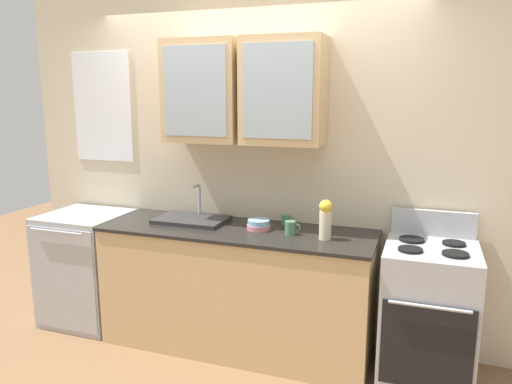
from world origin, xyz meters
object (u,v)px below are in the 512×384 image
(bowl_stack, at_px, (259,225))
(cup_near_sink, at_px, (291,228))
(vase, at_px, (325,219))
(cup_near_bowls, at_px, (286,220))
(sink_faucet, at_px, (192,219))
(dishwasher, at_px, (87,267))
(stove_range, at_px, (428,314))

(bowl_stack, distance_m, cup_near_sink, 0.26)
(bowl_stack, distance_m, vase, 0.52)
(cup_near_bowls, bearing_deg, vase, -36.93)
(sink_faucet, bearing_deg, dishwasher, -174.89)
(bowl_stack, bearing_deg, cup_near_sink, -10.30)
(stove_range, distance_m, vase, 0.91)
(bowl_stack, bearing_deg, vase, -9.01)
(cup_near_sink, bearing_deg, dishwasher, 179.82)
(dishwasher, bearing_deg, cup_near_bowls, 7.65)
(cup_near_bowls, bearing_deg, cup_near_sink, -66.64)
(vase, relative_size, cup_near_bowls, 2.77)
(cup_near_bowls, bearing_deg, bowl_stack, -130.00)
(cup_near_bowls, bearing_deg, dishwasher, -172.35)
(cup_near_bowls, xyz_separation_m, dishwasher, (-1.65, -0.22, -0.50))
(sink_faucet, distance_m, cup_near_bowls, 0.73)
(cup_near_sink, relative_size, dishwasher, 0.12)
(vase, distance_m, cup_near_sink, 0.27)
(stove_range, distance_m, sink_faucet, 1.81)
(cup_near_sink, relative_size, cup_near_bowls, 1.14)
(vase, xyz_separation_m, dishwasher, (-2.00, 0.04, -0.60))
(bowl_stack, xyz_separation_m, vase, (0.50, -0.08, 0.11))
(stove_range, height_order, sink_faucet, sink_faucet)
(stove_range, relative_size, vase, 4.03)
(vase, height_order, cup_near_sink, vase)
(sink_faucet, bearing_deg, vase, -6.62)
(bowl_stack, xyz_separation_m, dishwasher, (-1.50, -0.04, -0.49))
(vase, distance_m, cup_near_bowls, 0.45)
(sink_faucet, height_order, dishwasher, sink_faucet)
(stove_range, xyz_separation_m, dishwasher, (-2.68, -0.00, -0.01))
(stove_range, relative_size, cup_near_sink, 9.77)
(bowl_stack, relative_size, vase, 0.63)
(sink_faucet, relative_size, cup_near_sink, 4.75)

